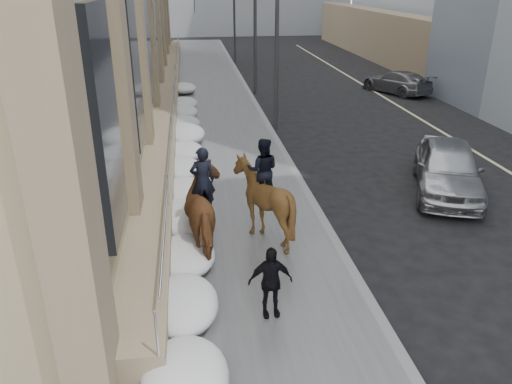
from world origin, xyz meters
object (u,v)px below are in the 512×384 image
mounted_horse_left (208,210)px  mounted_horse_right (263,197)px  pedestrian (270,282)px  car_silver (448,168)px  car_grey (397,82)px

mounted_horse_left → mounted_horse_right: (1.46, 0.52, 0.04)m
pedestrian → car_silver: (6.89, 5.89, -0.06)m
mounted_horse_left → mounted_horse_right: size_ratio=1.00×
mounted_horse_left → car_silver: 8.57m
mounted_horse_right → car_grey: bearing=-111.2°
mounted_horse_left → pedestrian: 3.10m
mounted_horse_right → pedestrian: (-0.35, -3.40, -0.38)m
mounted_horse_right → car_silver: (6.54, 2.50, -0.43)m
mounted_horse_right → car_grey: 20.75m
pedestrian → car_grey: pedestrian is taller
pedestrian → car_silver: bearing=38.4°
car_silver → car_grey: size_ratio=1.07×
pedestrian → car_silver: size_ratio=0.32×
car_silver → car_grey: car_silver is taller
car_silver → mounted_horse_right: bearing=-136.8°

